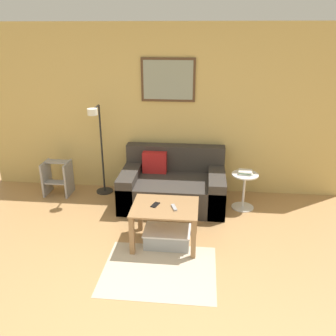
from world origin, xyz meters
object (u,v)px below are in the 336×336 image
at_px(storage_bin, 167,237).
at_px(floor_lamp, 99,148).
at_px(cell_phone, 155,205).
at_px(side_table, 244,188).
at_px(step_stool, 57,177).
at_px(couch, 173,186).
at_px(remote_control, 174,207).
at_px(book_stack, 245,172).
at_px(coffee_table, 165,214).

xyz_separation_m(storage_bin, floor_lamp, (-1.16, 1.26, 0.69)).
distance_m(floor_lamp, cell_phone, 1.60).
height_order(side_table, step_stool, step_stool).
height_order(couch, remote_control, couch).
distance_m(side_table, cell_phone, 1.54).
bearing_deg(couch, side_table, -4.20).
height_order(remote_control, step_stool, step_stool).
relative_size(book_stack, step_stool, 0.41).
relative_size(side_table, remote_control, 3.54).
distance_m(couch, step_stool, 1.83).
xyz_separation_m(side_table, cell_phone, (-1.15, -1.02, 0.18)).
height_order(couch, floor_lamp, floor_lamp).
relative_size(remote_control, step_stool, 0.28).
height_order(coffee_table, side_table, side_table).
relative_size(coffee_table, cell_phone, 5.57).
bearing_deg(step_stool, side_table, -3.59).
distance_m(couch, side_table, 1.04).
xyz_separation_m(book_stack, cell_phone, (-1.14, -1.03, -0.05)).
height_order(side_table, book_stack, book_stack).
relative_size(book_stack, cell_phone, 1.55).
bearing_deg(cell_phone, coffee_table, 10.67).
xyz_separation_m(couch, coffee_table, (0.00, -1.11, 0.12)).
bearing_deg(book_stack, coffee_table, -134.47).
relative_size(couch, coffee_table, 1.93).
xyz_separation_m(coffee_table, step_stool, (-1.83, 1.21, -0.11)).
xyz_separation_m(cell_phone, step_stool, (-1.71, 1.20, -0.22)).
distance_m(book_stack, step_stool, 2.87).
height_order(storage_bin, cell_phone, cell_phone).
height_order(storage_bin, side_table, side_table).
distance_m(book_stack, remote_control, 1.42).
bearing_deg(cell_phone, floor_lamp, 148.72).
bearing_deg(storage_bin, cell_phone, 161.32).
distance_m(remote_control, step_stool, 2.32).
height_order(book_stack, remote_control, book_stack).
bearing_deg(couch, book_stack, -3.54).
xyz_separation_m(couch, book_stack, (1.03, -0.06, 0.28)).
distance_m(couch, floor_lamp, 1.25).
xyz_separation_m(coffee_table, remote_control, (0.11, -0.04, 0.12)).
xyz_separation_m(floor_lamp, side_table, (2.16, -0.19, -0.47)).
height_order(side_table, remote_control, side_table).
height_order(couch, coffee_table, couch).
bearing_deg(book_stack, side_table, -75.14).
bearing_deg(storage_bin, remote_control, -4.36).
distance_m(couch, remote_control, 1.18).
height_order(coffee_table, remote_control, remote_control).
relative_size(storage_bin, remote_control, 3.71).
relative_size(floor_lamp, book_stack, 6.53).
height_order(coffee_table, book_stack, book_stack).
height_order(couch, step_stool, couch).
xyz_separation_m(coffee_table, cell_phone, (-0.12, 0.02, 0.11)).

